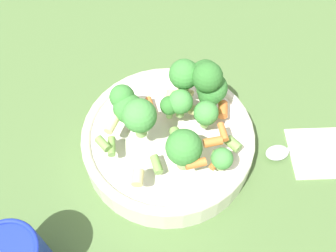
% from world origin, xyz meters
% --- Properties ---
extents(ground_plane, '(3.00, 3.00, 0.00)m').
position_xyz_m(ground_plane, '(0.00, 0.00, 0.00)').
color(ground_plane, '#4C6B38').
extents(bowl, '(0.25, 0.25, 0.05)m').
position_xyz_m(bowl, '(0.00, 0.00, 0.03)').
color(bowl, silver).
rests_on(bowl, ground_plane).
extents(pasta_salad, '(0.17, 0.20, 0.09)m').
position_xyz_m(pasta_salad, '(-0.00, 0.02, 0.10)').
color(pasta_salad, '#8CB766').
rests_on(pasta_salad, bowl).
extents(napkin, '(0.13, 0.16, 0.01)m').
position_xyz_m(napkin, '(0.09, 0.24, 0.00)').
color(napkin, white).
rests_on(napkin, ground_plane).
extents(spoon, '(0.03, 0.19, 0.01)m').
position_xyz_m(spoon, '(0.07, 0.19, 0.01)').
color(spoon, silver).
rests_on(spoon, napkin).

